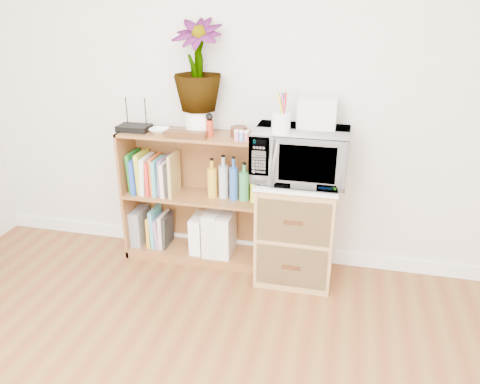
% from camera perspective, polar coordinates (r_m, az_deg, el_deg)
% --- Properties ---
extents(skirting_board, '(4.00, 0.02, 0.10)m').
position_cam_1_polar(skirting_board, '(3.57, 0.68, -6.65)').
color(skirting_board, white).
rests_on(skirting_board, ground).
extents(bookshelf, '(1.00, 0.30, 0.95)m').
position_cam_1_polar(bookshelf, '(3.35, -5.66, -0.75)').
color(bookshelf, brown).
rests_on(bookshelf, ground).
extents(wicker_unit, '(0.50, 0.45, 0.70)m').
position_cam_1_polar(wicker_unit, '(3.19, 6.90, -4.57)').
color(wicker_unit, '#9E7542').
rests_on(wicker_unit, ground).
extents(microwave, '(0.59, 0.40, 0.33)m').
position_cam_1_polar(microwave, '(2.97, 7.36, 4.50)').
color(microwave, white).
rests_on(microwave, wicker_unit).
extents(pen_cup, '(0.11, 0.11, 0.12)m').
position_cam_1_polar(pen_cup, '(2.83, 5.00, 8.36)').
color(pen_cup, white).
rests_on(pen_cup, microwave).
extents(small_appliance, '(0.24, 0.20, 0.19)m').
position_cam_1_polar(small_appliance, '(2.99, 9.43, 9.57)').
color(small_appliance, silver).
rests_on(small_appliance, microwave).
extents(router, '(0.22, 0.15, 0.04)m').
position_cam_1_polar(router, '(3.32, -12.78, 7.63)').
color(router, black).
rests_on(router, bookshelf).
extents(white_bowl, '(0.13, 0.13, 0.03)m').
position_cam_1_polar(white_bowl, '(3.24, -9.80, 7.40)').
color(white_bowl, white).
rests_on(white_bowl, bookshelf).
extents(plant_pot, '(0.19, 0.19, 0.16)m').
position_cam_1_polar(plant_pot, '(3.17, -4.98, 8.52)').
color(plant_pot, white).
rests_on(plant_pot, bookshelf).
extents(potted_plant, '(0.32, 0.32, 0.57)m').
position_cam_1_polar(potted_plant, '(3.10, -5.22, 15.09)').
color(potted_plant, '#357830').
rests_on(potted_plant, plant_pot).
extents(trinket_box, '(0.27, 0.07, 0.04)m').
position_cam_1_polar(trinket_box, '(3.09, -6.57, 6.99)').
color(trinket_box, '#3A210F').
rests_on(trinket_box, bookshelf).
extents(kokeshi_doll, '(0.05, 0.05, 0.11)m').
position_cam_1_polar(kokeshi_doll, '(3.10, -3.71, 7.74)').
color(kokeshi_doll, '#AD2E15').
rests_on(kokeshi_doll, bookshelf).
extents(wooden_bowl, '(0.11, 0.11, 0.06)m').
position_cam_1_polar(wooden_bowl, '(3.10, -0.16, 7.37)').
color(wooden_bowl, '#381B0F').
rests_on(wooden_bowl, bookshelf).
extents(paint_jars, '(0.10, 0.04, 0.05)m').
position_cam_1_polar(paint_jars, '(3.00, 0.18, 6.72)').
color(paint_jars, pink).
rests_on(paint_jars, bookshelf).
extents(file_box, '(0.08, 0.21, 0.27)m').
position_cam_1_polar(file_box, '(3.62, -12.09, -4.04)').
color(file_box, gray).
rests_on(file_box, bookshelf).
extents(magazine_holder_left, '(0.09, 0.22, 0.27)m').
position_cam_1_polar(magazine_holder_left, '(3.45, -5.06, -4.97)').
color(magazine_holder_left, white).
rests_on(magazine_holder_left, bookshelf).
extents(magazine_holder_mid, '(0.10, 0.26, 0.32)m').
position_cam_1_polar(magazine_holder_mid, '(3.41, -3.30, -4.79)').
color(magazine_holder_mid, silver).
rests_on(magazine_holder_mid, bookshelf).
extents(magazine_holder_right, '(0.10, 0.25, 0.31)m').
position_cam_1_polar(magazine_holder_right, '(3.39, -1.71, -5.08)').
color(magazine_holder_right, white).
rests_on(magazine_holder_right, bookshelf).
extents(cookbooks, '(0.35, 0.20, 0.31)m').
position_cam_1_polar(cookbooks, '(3.39, -10.45, 2.16)').
color(cookbooks, '#1D7020').
rests_on(cookbooks, bookshelf).
extents(liquor_bottles, '(0.46, 0.07, 0.32)m').
position_cam_1_polar(liquor_bottles, '(3.20, 0.12, 1.49)').
color(liquor_bottles, gold).
rests_on(liquor_bottles, bookshelf).
extents(lower_books, '(0.16, 0.19, 0.29)m').
position_cam_1_polar(lower_books, '(3.56, -9.72, -4.44)').
color(lower_books, gold).
rests_on(lower_books, bookshelf).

